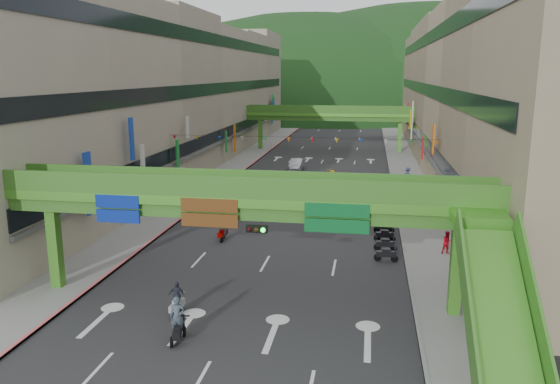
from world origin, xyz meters
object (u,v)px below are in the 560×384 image
Objects in this scene: scooter_rider_near at (177,321)px; car_yellow at (331,175)px; scooter_rider_mid at (329,180)px; pedestrian_red at (447,245)px; overpass_near at (258,212)px; car_silver at (297,164)px.

scooter_rider_near is 0.60× the size of car_yellow.
scooter_rider_mid reaches higher than pedestrian_red.
car_silver is at bearing 94.94° from overpass_near.
overpass_near is 35.69m from car_yellow.
scooter_rider_near is 39.98m from car_yellow.
scooter_rider_mid is 12.34m from car_silver.
car_silver is (-0.69, 46.06, -0.32)m from scooter_rider_near.
scooter_rider_near is 46.06m from car_silver.
scooter_rider_mid is at bearing 87.33° from overpass_near.
overpass_near reaches higher than scooter_rider_mid.
scooter_rider_mid is 0.56× the size of car_yellow.
scooter_rider_near is at bearing -97.08° from scooter_rider_mid.
scooter_rider_near is (-2.91, -4.38, -4.16)m from overpass_near.
scooter_rider_near reaches higher than scooter_rider_mid.
scooter_rider_mid is 22.37m from pedestrian_red.
car_yellow is 27.00m from pedestrian_red.
overpass_near is 17.79× the size of pedestrian_red.
car_silver is 1.19× the size of car_yellow.
car_yellow is (4.84, -6.30, -0.10)m from car_silver.
pedestrian_red is at bearing -71.04° from car_yellow.
overpass_near is 6.70m from scooter_rider_near.
scooter_rider_mid is (4.32, 34.79, 0.02)m from scooter_rider_near.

